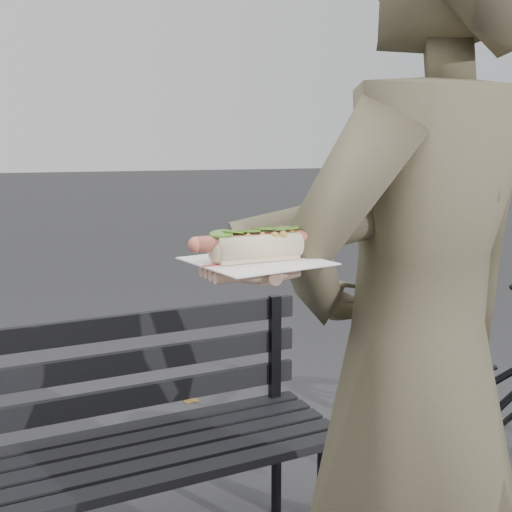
{
  "coord_description": "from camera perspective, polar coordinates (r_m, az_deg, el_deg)",
  "views": [
    {
      "loc": [
        -0.32,
        -0.85,
        1.42
      ],
      "look_at": [
        0.08,
        -0.0,
        1.26
      ],
      "focal_mm": 42.0,
      "sensor_mm": 36.0,
      "label": 1
    }
  ],
  "objects": [
    {
      "name": "park_bench",
      "position": [
        2.06,
        -14.49,
        -16.13
      ],
      "size": [
        1.5,
        0.44,
        0.88
      ],
      "color": "black",
      "rests_on": "ground"
    },
    {
      "name": "bicycle",
      "position": [
        2.73,
        21.82,
        -12.6
      ],
      "size": [
        1.57,
        0.66,
        0.8
      ],
      "primitive_type": "imported",
      "rotation": [
        0.0,
        0.0,
        1.66
      ],
      "color": "black",
      "rests_on": "ground"
    },
    {
      "name": "held_hotdog",
      "position": [
        1.09,
        7.98,
        2.93
      ],
      "size": [
        0.63,
        0.3,
        0.2
      ],
      "color": "#4A4531"
    },
    {
      "name": "person",
      "position": [
        1.3,
        14.97,
        -10.87
      ],
      "size": [
        0.79,
        0.6,
        1.93
      ],
      "primitive_type": "imported",
      "rotation": [
        0.0,
        0.0,
        3.36
      ],
      "color": "#4A4531",
      "rests_on": "ground"
    }
  ]
}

